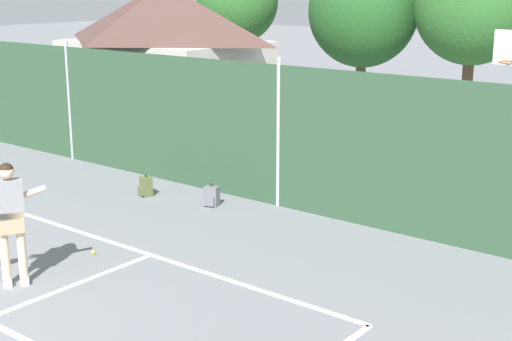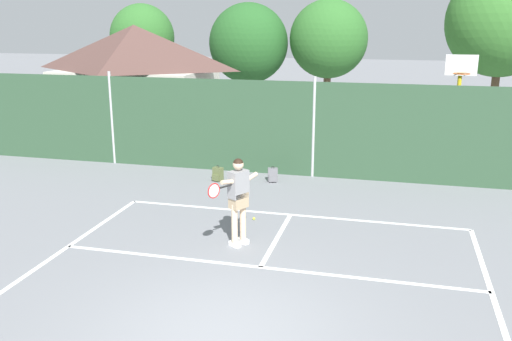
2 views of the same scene
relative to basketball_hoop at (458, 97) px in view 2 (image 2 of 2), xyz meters
name	(u,v)px [view 2 (image 2 of 2)]	position (x,y,z in m)	size (l,w,h in m)	color
ground_plane	(221,337)	(-4.06, -10.46, -2.31)	(120.00, 120.00, 0.00)	slate
court_markings	(233,315)	(-4.06, -9.81, -2.31)	(8.30, 11.10, 0.01)	white
chainlink_fence	(314,130)	(-4.06, -1.46, -0.90)	(26.09, 0.09, 2.96)	#2D4C33
basketball_hoop	(458,97)	(0.00, 0.00, 0.00)	(0.90, 0.67, 3.55)	yellow
clubhouse_building	(136,78)	(-11.97, 3.28, -0.07)	(6.18, 4.36, 4.33)	beige
treeline_backdrop	(379,34)	(-2.76, 10.48, 1.52)	(24.74, 4.48, 6.92)	brown
tennis_player	(238,194)	(-4.77, -7.05, -1.20)	(0.68, 1.32, 1.85)	silver
tennis_ball	(254,219)	(-4.83, -5.52, -2.28)	(0.07, 0.07, 0.07)	#CCE033
backpack_olive	(218,174)	(-6.66, -2.63, -2.12)	(0.32, 0.31, 0.46)	#566038
backpack_grey	(273,175)	(-5.09, -2.31, -2.12)	(0.32, 0.30, 0.46)	slate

